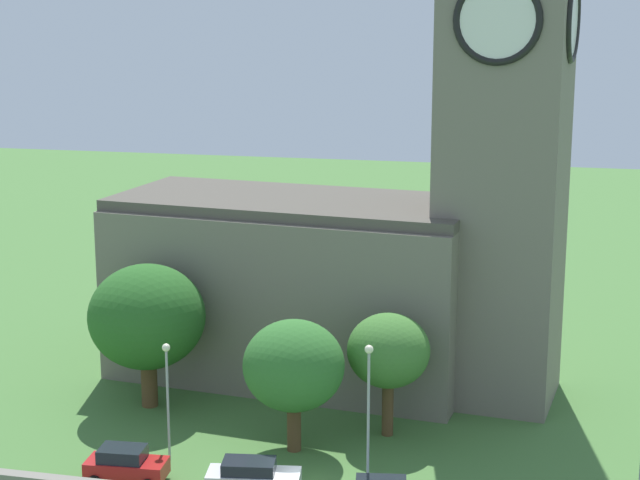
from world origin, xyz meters
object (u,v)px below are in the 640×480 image
(tree_churchyard, at_px, (294,366))
(tree_riverside_east, at_px, (147,317))
(car_red, at_px, (126,465))
(streetlamp_central, at_px, (369,397))
(car_white, at_px, (252,476))
(church, at_px, (368,230))
(tree_by_tower, at_px, (388,351))
(streetlamp_west_mid, at_px, (167,382))

(tree_churchyard, xyz_separation_m, tree_riverside_east, (-10.29, 4.39, 0.78))
(car_red, height_order, streetlamp_central, streetlamp_central)
(car_red, height_order, car_white, car_red)
(streetlamp_central, bearing_deg, tree_churchyard, 139.14)
(church, bearing_deg, car_white, -98.58)
(car_red, xyz_separation_m, tree_by_tower, (12.14, 9.11, 4.07))
(car_red, bearing_deg, car_white, 3.15)
(streetlamp_west_mid, bearing_deg, streetlamp_central, -7.69)
(streetlamp_central, height_order, tree_churchyard, streetlamp_central)
(car_red, xyz_separation_m, streetlamp_central, (12.40, 1.56, 4.20))
(car_white, height_order, tree_churchyard, tree_churchyard)
(streetlamp_central, distance_m, tree_churchyard, 6.53)
(tree_riverside_east, distance_m, tree_by_tower, 15.01)
(church, bearing_deg, tree_by_tower, -71.69)
(car_white, bearing_deg, streetlamp_west_mid, 153.79)
(tree_by_tower, bearing_deg, church, 108.31)
(streetlamp_central, relative_size, tree_churchyard, 1.05)
(car_red, relative_size, tree_churchyard, 0.57)
(car_red, height_order, streetlamp_west_mid, streetlamp_west_mid)
(church, bearing_deg, streetlamp_central, -79.14)
(tree_churchyard, height_order, tree_by_tower, tree_churchyard)
(church, relative_size, car_white, 6.80)
(car_red, distance_m, tree_by_tower, 15.71)
(car_white, relative_size, tree_by_tower, 0.69)
(tree_churchyard, bearing_deg, car_red, -142.01)
(tree_riverside_east, bearing_deg, church, 31.49)
(tree_churchyard, xyz_separation_m, tree_by_tower, (4.67, 3.28, 0.13))
(car_red, xyz_separation_m, tree_churchyard, (7.47, 5.83, 3.95))
(church, bearing_deg, streetlamp_west_mid, -119.07)
(streetlamp_central, distance_m, tree_by_tower, 7.55)
(car_white, relative_size, streetlamp_central, 0.63)
(car_red, distance_m, tree_riverside_east, 11.61)
(streetlamp_west_mid, bearing_deg, tree_riverside_east, 119.41)
(streetlamp_west_mid, height_order, tree_churchyard, tree_churchyard)
(church, xyz_separation_m, tree_riverside_east, (-12.13, -7.43, -4.39))
(car_white, relative_size, tree_riverside_east, 0.55)
(church, distance_m, streetlamp_west_mid, 17.60)
(streetlamp_west_mid, distance_m, tree_churchyard, 6.85)
(car_red, relative_size, car_white, 0.87)
(church, distance_m, tree_riverside_east, 14.89)
(car_red, distance_m, streetlamp_central, 13.18)
(streetlamp_west_mid, distance_m, tree_by_tower, 12.50)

